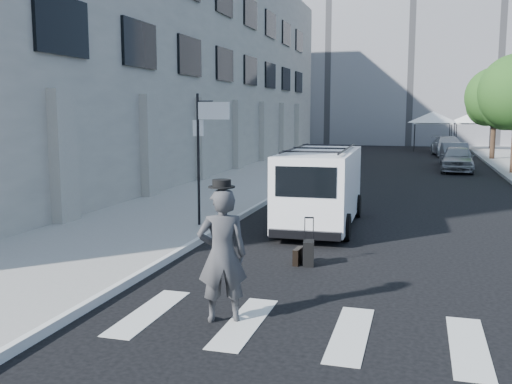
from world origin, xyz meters
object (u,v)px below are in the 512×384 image
Objects in this scene: briefcase at (298,256)px; suitcase at (309,253)px; parked_car_c at (448,146)px; parked_car_b at (455,154)px; businessman at (222,255)px; cargo_van at (321,187)px; parked_car_a at (457,159)px.

suitcase reaches higher than briefcase.
parked_car_b is at bearing -96.43° from parked_car_c.
parked_car_c is (4.75, 35.52, -0.33)m from businessman.
parked_car_c is (-0.06, 7.78, 0.02)m from parked_car_b.
cargo_van is at bearing -106.21° from parked_car_c.
businessman reaches higher than parked_car_b.
businessman is 0.50× the size of parked_car_b.
businessman is at bearing -92.88° from cargo_van.
cargo_van is at bearing -114.28° from businessman.
parked_car_c is (4.56, 27.75, -0.40)m from cargo_van.
businessman is at bearing -102.64° from parked_car_b.
suitcase is at bearing -85.18° from cargo_van.
parked_car_c is at bearing 87.66° from parked_car_b.
cargo_van is (-0.47, 4.28, 0.83)m from suitcase.
parked_car_a is at bearing 73.00° from cargo_van.
parked_car_b is at bearing 91.75° from parked_car_a.
parked_car_c is at bearing 73.22° from suitcase.
businessman is 24.60m from parked_car_a.
businessman is at bearing -98.41° from parked_car_a.
businessman is 4.68× the size of briefcase.
briefcase is 24.60m from parked_car_b.
briefcase is at bearing -104.57° from parked_car_c.
businessman is 0.37× the size of cargo_van.
businessman is 28.16m from parked_car_b.
businessman is at bearing -93.29° from briefcase.
businessman is at bearing -110.29° from suitcase.
cargo_van is 28.12m from parked_car_c.
parked_car_b is 0.85× the size of parked_car_c.
briefcase is 0.11× the size of parked_car_b.
businessman is 7.78m from cargo_van.
briefcase is 21.05m from parked_car_a.
cargo_van is 1.16× the size of parked_car_c.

